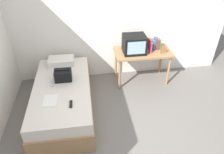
# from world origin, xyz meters

# --- Properties ---
(ground_plane) EXTENTS (8.00, 8.00, 0.00)m
(ground_plane) POSITION_xyz_m (0.00, 0.00, 0.00)
(ground_plane) COLOR slate
(wall_back) EXTENTS (5.20, 0.10, 2.60)m
(wall_back) POSITION_xyz_m (0.00, 2.00, 1.30)
(wall_back) COLOR silver
(wall_back) RESTS_ON ground
(bed) EXTENTS (1.00, 2.00, 0.55)m
(bed) POSITION_xyz_m (-0.95, 0.87, 0.27)
(bed) COLOR #9E754C
(bed) RESTS_ON ground
(desk) EXTENTS (1.16, 0.60, 0.73)m
(desk) POSITION_xyz_m (0.69, 1.59, 0.64)
(desk) COLOR #9E754C
(desk) RESTS_ON ground
(tv) EXTENTS (0.44, 0.39, 0.36)m
(tv) POSITION_xyz_m (0.49, 1.57, 0.91)
(tv) COLOR black
(tv) RESTS_ON desk
(water_bottle) EXTENTS (0.06, 0.06, 0.22)m
(water_bottle) POSITION_xyz_m (0.81, 1.50, 0.84)
(water_bottle) COLOR #E53372
(water_bottle) RESTS_ON desk
(book_row) EXTENTS (0.23, 0.17, 0.24)m
(book_row) POSITION_xyz_m (0.94, 1.66, 0.84)
(book_row) COLOR #B72D33
(book_row) RESTS_ON desk
(picture_frame) EXTENTS (0.11, 0.02, 0.14)m
(picture_frame) POSITION_xyz_m (1.06, 1.45, 0.80)
(picture_frame) COLOR olive
(picture_frame) RESTS_ON desk
(pillow) EXTENTS (0.50, 0.32, 0.13)m
(pillow) POSITION_xyz_m (-0.98, 1.61, 0.62)
(pillow) COLOR silver
(pillow) RESTS_ON bed
(handbag) EXTENTS (0.30, 0.20, 0.22)m
(handbag) POSITION_xyz_m (-0.91, 1.04, 0.65)
(handbag) COLOR black
(handbag) RESTS_ON bed
(magazine) EXTENTS (0.21, 0.29, 0.01)m
(magazine) POSITION_xyz_m (-1.10, 0.50, 0.55)
(magazine) COLOR white
(magazine) RESTS_ON bed
(remote_dark) EXTENTS (0.04, 0.16, 0.02)m
(remote_dark) POSITION_xyz_m (-0.77, 0.36, 0.56)
(remote_dark) COLOR black
(remote_dark) RESTS_ON bed
(remote_silver) EXTENTS (0.04, 0.14, 0.02)m
(remote_silver) POSITION_xyz_m (-1.11, 0.93, 0.56)
(remote_silver) COLOR #B7B7BC
(remote_silver) RESTS_ON bed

